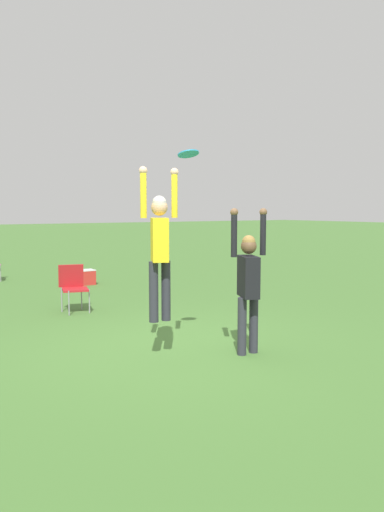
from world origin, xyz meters
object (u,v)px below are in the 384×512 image
at_px(cooler_box, 87,277).
at_px(camping_chair_3, 73,284).
at_px(person_jumping, 160,241).
at_px(frisbee, 188,154).
at_px(person_defending, 248,278).

bearing_deg(cooler_box, camping_chair_3, -115.55).
height_order(person_jumping, frisbee, frisbee).
distance_m(camping_chair_3, cooler_box, 3.44).
relative_size(frisbee, cooler_box, 0.72).
distance_m(person_jumping, cooler_box, 6.86).
relative_size(person_jumping, cooler_box, 5.12).
relative_size(frisbee, camping_chair_3, 0.32).
bearing_deg(person_defending, cooler_box, -159.57).
height_order(frisbee, camping_chair_3, frisbee).
distance_m(person_defending, frisbee, 1.80).
bearing_deg(person_defending, person_jumping, -90.00).
bearing_deg(person_defending, camping_chair_3, -141.63).
relative_size(person_defending, camping_chair_3, 2.19).
distance_m(person_defending, cooler_box, 7.10).
bearing_deg(cooler_box, frisbee, -100.17).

